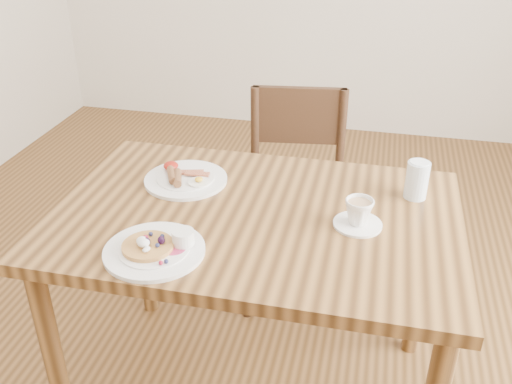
{
  "coord_description": "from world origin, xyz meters",
  "views": [
    {
      "loc": [
        0.32,
        -1.41,
        1.63
      ],
      "look_at": [
        0.0,
        0.0,
        0.82
      ],
      "focal_mm": 40.0,
      "sensor_mm": 36.0,
      "label": 1
    }
  ],
  "objects_px": {
    "pancake_plate": "(156,248)",
    "teacup_saucer": "(359,214)",
    "water_glass": "(417,180)",
    "dining_table": "(256,240)",
    "breakfast_plate": "(185,178)",
    "chair_far": "(295,188)"
  },
  "relations": [
    {
      "from": "dining_table",
      "to": "chair_far",
      "type": "distance_m",
      "value": 0.66
    },
    {
      "from": "teacup_saucer",
      "to": "water_glass",
      "type": "bearing_deg",
      "value": 51.98
    },
    {
      "from": "dining_table",
      "to": "teacup_saucer",
      "type": "relative_size",
      "value": 8.57
    },
    {
      "from": "pancake_plate",
      "to": "water_glass",
      "type": "bearing_deg",
      "value": 34.37
    },
    {
      "from": "dining_table",
      "to": "water_glass",
      "type": "xyz_separation_m",
      "value": [
        0.46,
        0.2,
        0.16
      ]
    },
    {
      "from": "pancake_plate",
      "to": "teacup_saucer",
      "type": "xyz_separation_m",
      "value": [
        0.51,
        0.25,
        0.02
      ]
    },
    {
      "from": "dining_table",
      "to": "breakfast_plate",
      "type": "height_order",
      "value": "breakfast_plate"
    },
    {
      "from": "chair_far",
      "to": "water_glass",
      "type": "distance_m",
      "value": 0.7
    },
    {
      "from": "teacup_saucer",
      "to": "water_glass",
      "type": "relative_size",
      "value": 1.18
    },
    {
      "from": "pancake_plate",
      "to": "teacup_saucer",
      "type": "relative_size",
      "value": 1.93
    },
    {
      "from": "chair_far",
      "to": "pancake_plate",
      "type": "relative_size",
      "value": 3.26
    },
    {
      "from": "breakfast_plate",
      "to": "chair_far",
      "type": "bearing_deg",
      "value": 59.67
    },
    {
      "from": "chair_far",
      "to": "breakfast_plate",
      "type": "xyz_separation_m",
      "value": [
        -0.29,
        -0.5,
        0.27
      ]
    },
    {
      "from": "chair_far",
      "to": "breakfast_plate",
      "type": "distance_m",
      "value": 0.64
    },
    {
      "from": "dining_table",
      "to": "teacup_saucer",
      "type": "height_order",
      "value": "teacup_saucer"
    },
    {
      "from": "pancake_plate",
      "to": "breakfast_plate",
      "type": "height_order",
      "value": "pancake_plate"
    },
    {
      "from": "chair_far",
      "to": "pancake_plate",
      "type": "xyz_separation_m",
      "value": [
        -0.23,
        -0.9,
        0.27
      ]
    },
    {
      "from": "dining_table",
      "to": "teacup_saucer",
      "type": "xyz_separation_m",
      "value": [
        0.3,
        -0.0,
        0.14
      ]
    },
    {
      "from": "chair_far",
      "to": "pancake_plate",
      "type": "height_order",
      "value": "chair_far"
    },
    {
      "from": "pancake_plate",
      "to": "teacup_saucer",
      "type": "height_order",
      "value": "teacup_saucer"
    },
    {
      "from": "pancake_plate",
      "to": "water_glass",
      "type": "height_order",
      "value": "water_glass"
    },
    {
      "from": "pancake_plate",
      "to": "water_glass",
      "type": "relative_size",
      "value": 2.28
    }
  ]
}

